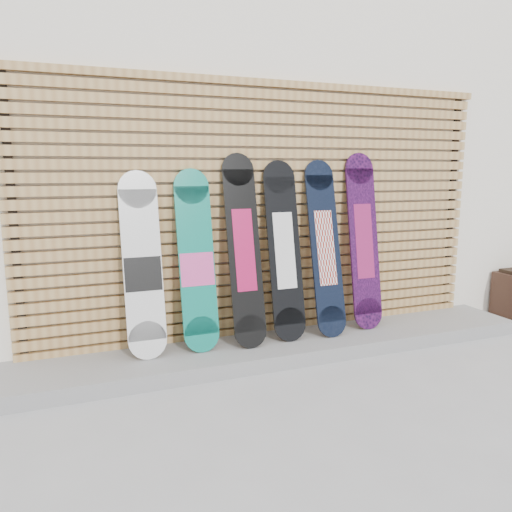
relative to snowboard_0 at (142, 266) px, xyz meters
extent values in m
plane|color=#9A9A9D|center=(1.29, -0.79, -0.82)|extent=(80.00, 80.00, 0.00)
cube|color=silver|center=(1.79, 2.71, 0.98)|extent=(12.00, 5.00, 3.60)
cube|color=gray|center=(1.14, -0.11, -0.76)|extent=(4.60, 0.70, 0.12)
cube|color=#A77C45|center=(1.14, 0.18, -0.69)|extent=(4.20, 0.05, 0.08)
cube|color=#A77C45|center=(1.14, 0.18, -0.59)|extent=(4.20, 0.05, 0.08)
cube|color=#A77C45|center=(1.14, 0.18, -0.49)|extent=(4.20, 0.05, 0.07)
cube|color=#A77C45|center=(1.14, 0.18, -0.40)|extent=(4.20, 0.05, 0.07)
cube|color=#A77C45|center=(1.14, 0.18, -0.30)|extent=(4.20, 0.05, 0.07)
cube|color=#A77C45|center=(1.14, 0.18, -0.20)|extent=(4.20, 0.05, 0.07)
cube|color=#A77C45|center=(1.14, 0.18, -0.10)|extent=(4.20, 0.05, 0.07)
cube|color=#A77C45|center=(1.14, 0.18, -0.01)|extent=(4.20, 0.05, 0.07)
cube|color=#A77C45|center=(1.14, 0.18, 0.09)|extent=(4.20, 0.05, 0.07)
cube|color=#A77C45|center=(1.14, 0.18, 0.19)|extent=(4.20, 0.05, 0.08)
cube|color=#A77C45|center=(1.14, 0.18, 0.28)|extent=(4.20, 0.05, 0.08)
cube|color=#A77C45|center=(1.14, 0.18, 0.38)|extent=(4.20, 0.05, 0.08)
cube|color=#A77C45|center=(1.14, 0.18, 0.48)|extent=(4.20, 0.05, 0.08)
cube|color=#A77C45|center=(1.14, 0.18, 0.57)|extent=(4.20, 0.05, 0.08)
cube|color=#A77C45|center=(1.14, 0.18, 0.67)|extent=(4.20, 0.05, 0.08)
cube|color=#A77C45|center=(1.14, 0.18, 0.77)|extent=(4.20, 0.05, 0.08)
cube|color=#A77C45|center=(1.14, 0.18, 0.87)|extent=(4.20, 0.05, 0.08)
cube|color=#A77C45|center=(1.14, 0.18, 0.96)|extent=(4.20, 0.05, 0.08)
cube|color=#A77C45|center=(1.14, 0.18, 1.06)|extent=(4.20, 0.05, 0.08)
cube|color=#A77C45|center=(1.14, 0.18, 1.16)|extent=(4.20, 0.05, 0.08)
cube|color=#A77C45|center=(1.14, 0.18, 1.25)|extent=(4.20, 0.05, 0.08)
cube|color=#A77C45|center=(1.14, 0.18, 1.35)|extent=(4.20, 0.05, 0.08)
cube|color=black|center=(-0.88, 0.21, 0.29)|extent=(0.06, 0.04, 2.23)
cube|color=black|center=(3.16, 0.21, 0.29)|extent=(0.06, 0.04, 2.23)
cube|color=#A77C45|center=(1.14, 0.18, 1.44)|extent=(4.26, 0.07, 0.06)
cube|color=silver|center=(0.00, 0.00, 0.01)|extent=(0.30, 0.25, 1.14)
cylinder|color=silver|center=(0.00, -0.11, -0.56)|extent=(0.30, 0.08, 0.29)
cylinder|color=silver|center=(0.00, 0.12, 0.58)|extent=(0.30, 0.08, 0.29)
cube|color=black|center=(0.00, -0.01, -0.06)|extent=(0.28, 0.08, 0.26)
cube|color=#0C7765|center=(0.43, 0.00, 0.02)|extent=(0.29, 0.26, 1.17)
cylinder|color=#0C7765|center=(0.43, -0.12, -0.56)|extent=(0.29, 0.08, 0.29)
cylinder|color=#0C7765|center=(0.43, 0.12, 0.60)|extent=(0.29, 0.08, 0.29)
cube|color=#EA52A3|center=(0.43, -0.01, -0.06)|extent=(0.27, 0.08, 0.26)
cube|color=black|center=(0.82, -0.03, 0.08)|extent=(0.28, 0.31, 1.30)
cylinder|color=black|center=(0.82, -0.17, -0.57)|extent=(0.28, 0.08, 0.27)
cylinder|color=black|center=(0.82, 0.12, 0.73)|extent=(0.28, 0.08, 0.27)
cube|color=maroon|center=(0.82, -0.03, 0.08)|extent=(0.17, 0.17, 0.66)
cube|color=black|center=(1.19, -0.01, 0.05)|extent=(0.29, 0.28, 1.23)
cylinder|color=black|center=(1.19, -0.14, -0.56)|extent=(0.29, 0.08, 0.29)
cylinder|color=black|center=(1.19, 0.12, 0.67)|extent=(0.29, 0.08, 0.29)
cube|color=silver|center=(1.19, -0.01, 0.05)|extent=(0.18, 0.16, 0.64)
cube|color=black|center=(1.57, -0.03, 0.06)|extent=(0.27, 0.31, 1.26)
cylinder|color=black|center=(1.57, -0.18, -0.57)|extent=(0.27, 0.08, 0.27)
cylinder|color=black|center=(1.57, 0.12, 0.68)|extent=(0.27, 0.08, 0.27)
cube|color=white|center=(1.57, -0.03, 0.06)|extent=(0.17, 0.17, 0.64)
cube|color=black|center=(1.99, 0.01, 0.09)|extent=(0.29, 0.25, 1.31)
cylinder|color=black|center=(1.99, -0.11, -0.56)|extent=(0.29, 0.07, 0.29)
cylinder|color=black|center=(1.99, 0.12, 0.74)|extent=(0.29, 0.07, 0.29)
cube|color=#8A1B53|center=(1.99, 0.01, 0.09)|extent=(0.18, 0.14, 0.67)
camera|label=1|loc=(-0.56, -3.82, 0.73)|focal=35.00mm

